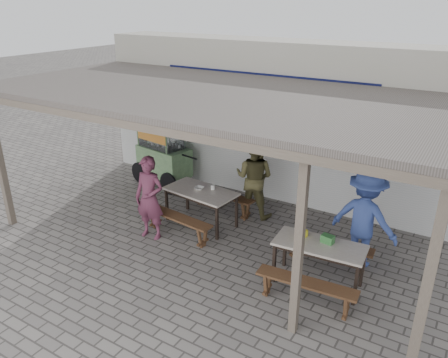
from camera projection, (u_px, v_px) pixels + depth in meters
name	position (u px, v px, depth m)	size (l,w,h in m)	color
ground	(193.00, 254.00, 8.01)	(60.00, 60.00, 0.00)	slate
back_wall	(280.00, 120.00, 10.17)	(9.00, 1.28, 3.50)	#B6AEA3
warung_roof	(219.00, 98.00, 7.67)	(9.00, 4.21, 2.81)	#5D5650
table_left	(201.00, 194.00, 8.84)	(1.54, 0.91, 0.75)	beige
bench_left_street	(178.00, 221.00, 8.45)	(1.58, 0.45, 0.45)	brown
bench_left_wall	(222.00, 197.00, 9.47)	(1.58, 0.45, 0.45)	brown
table_right	(320.00, 248.00, 6.91)	(1.47, 0.75, 0.75)	beige
bench_right_street	(306.00, 287.00, 6.52)	(1.54, 0.40, 0.45)	brown
bench_right_wall	(328.00, 248.00, 7.56)	(1.54, 0.40, 0.45)	brown
vendor_cart	(163.00, 153.00, 10.71)	(1.98, 0.96, 1.53)	#7CA66F
patron_street_side	(150.00, 198.00, 8.29)	(0.60, 0.39, 1.65)	#612B42
patron_wall_side	(254.00, 177.00, 9.14)	(0.84, 0.66, 1.73)	brown
patron_right_table	(365.00, 219.00, 7.37)	(1.15, 0.66, 1.79)	#374D9B
tissue_box	(303.00, 233.00, 7.08)	(0.12, 0.12, 0.12)	yellow
donation_box	(328.00, 239.00, 6.90)	(0.20, 0.13, 0.13)	#347637
condiment_jar	(213.00, 187.00, 8.84)	(0.08, 0.08, 0.10)	silver
condiment_bowl	(199.00, 188.00, 8.85)	(0.19, 0.19, 0.05)	silver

